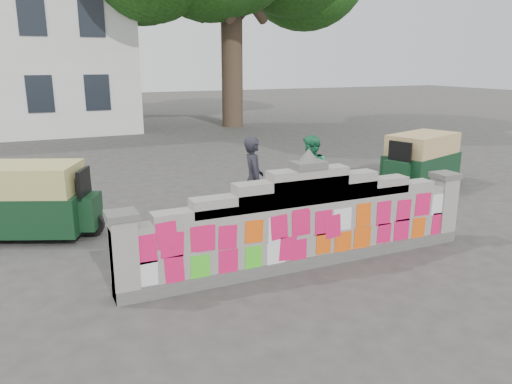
% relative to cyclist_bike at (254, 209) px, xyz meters
% --- Properties ---
extents(ground, '(100.00, 100.00, 0.00)m').
position_rel_cyclist_bike_xyz_m(ground, '(0.12, -1.89, -0.50)').
color(ground, '#383533').
rests_on(ground, ground).
extents(parapet_wall, '(6.48, 0.44, 2.01)m').
position_rel_cyclist_bike_xyz_m(parapet_wall, '(0.12, -1.90, 0.25)').
color(parapet_wall, '#4C4C49').
rests_on(parapet_wall, ground).
extents(cyclist_bike, '(2.02, 1.08, 1.01)m').
position_rel_cyclist_bike_xyz_m(cyclist_bike, '(0.00, 0.00, 0.00)').
color(cyclist_bike, black).
rests_on(cyclist_bike, ground).
extents(cyclist_rider, '(0.54, 0.70, 1.71)m').
position_rel_cyclist_bike_xyz_m(cyclist_rider, '(-0.00, 0.00, 0.35)').
color(cyclist_rider, '#212129').
rests_on(cyclist_rider, ground).
extents(pedestrian, '(0.77, 0.93, 1.76)m').
position_rel_cyclist_bike_xyz_m(pedestrian, '(1.78, 0.75, 0.38)').
color(pedestrian, '#238252').
rests_on(pedestrian, ground).
extents(rickshaw_left, '(2.71, 2.03, 1.46)m').
position_rel_cyclist_bike_xyz_m(rickshaw_left, '(-4.10, 1.62, 0.25)').
color(rickshaw_left, black).
rests_on(rickshaw_left, ground).
extents(rickshaw_right, '(2.68, 1.84, 1.44)m').
position_rel_cyclist_bike_xyz_m(rickshaw_right, '(5.86, 1.69, 0.25)').
color(rickshaw_right, '#10311B').
rests_on(rickshaw_right, ground).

